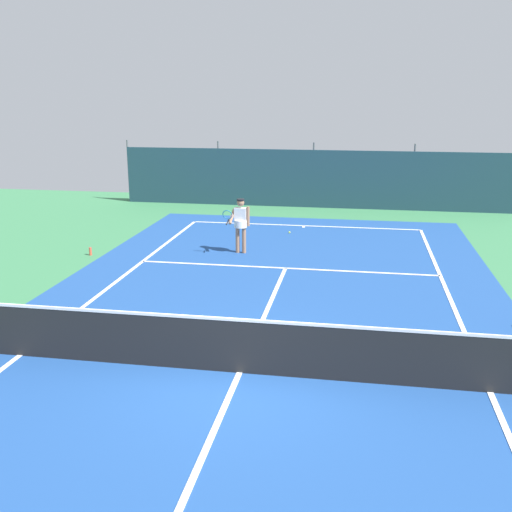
% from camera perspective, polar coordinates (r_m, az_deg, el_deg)
% --- Properties ---
extents(ground_plane, '(36.00, 36.00, 0.00)m').
position_cam_1_polar(ground_plane, '(10.42, -1.58, -11.15)').
color(ground_plane, '#387A4C').
extents(court_surface, '(11.02, 26.60, 0.01)m').
position_cam_1_polar(court_surface, '(10.41, -1.58, -11.13)').
color(court_surface, '#1E478C').
rests_on(court_surface, ground).
extents(tennis_net, '(10.12, 0.10, 1.10)m').
position_cam_1_polar(tennis_net, '(10.20, -1.60, -8.58)').
color(tennis_net, black).
rests_on(tennis_net, ground).
extents(back_fence, '(16.30, 0.98, 2.70)m').
position_cam_1_polar(back_fence, '(25.62, 5.55, 6.34)').
color(back_fence, '#1E3D4C').
rests_on(back_fence, ground).
extents(tennis_player, '(0.74, 0.73, 1.64)m').
position_cam_1_polar(tennis_player, '(17.69, -1.51, 3.32)').
color(tennis_player, '#9E7051').
rests_on(tennis_player, ground).
extents(tennis_ball_near_player, '(0.07, 0.07, 0.07)m').
position_cam_1_polar(tennis_ball_near_player, '(20.44, 3.23, 2.28)').
color(tennis_ball_near_player, '#CCDB33').
rests_on(tennis_ball_near_player, ground).
extents(water_bottle, '(0.08, 0.08, 0.24)m').
position_cam_1_polar(water_bottle, '(18.28, -15.62, 0.44)').
color(water_bottle, '#D84C38').
rests_on(water_bottle, ground).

